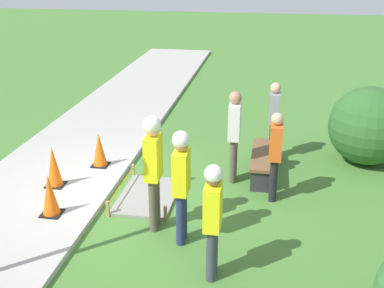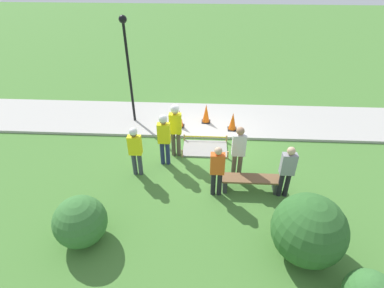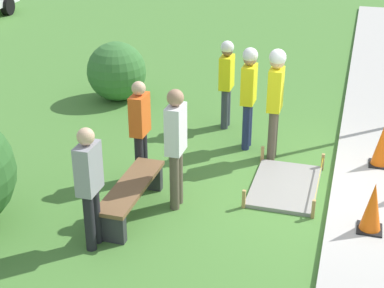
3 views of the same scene
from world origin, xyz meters
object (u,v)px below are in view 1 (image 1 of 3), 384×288
traffic_cone_far_patch (54,167)px  bystander_in_orange_shirt (275,152)px  bystander_in_gray_shirt (234,131)px  bystander_in_white_shirt (274,116)px  traffic_cone_sidewalk_edge (50,195)px  worker_trainee (213,213)px  park_bench (262,160)px  worker_supervisor (153,162)px  worker_assistant (181,177)px  traffic_cone_near_patch (99,150)px

traffic_cone_far_patch → bystander_in_orange_shirt: (-0.36, 4.09, 0.45)m
bystander_in_gray_shirt → bystander_in_white_shirt: bearing=150.1°
bystander_in_white_shirt → traffic_cone_sidewalk_edge: bearing=-47.6°
worker_trainee → park_bench: bearing=170.6°
worker_supervisor → traffic_cone_far_patch: bearing=-114.4°
worker_supervisor → bystander_in_white_shirt: size_ratio=1.14×
bystander_in_orange_shirt → bystander_in_white_shirt: 1.93m
worker_supervisor → bystander_in_white_shirt: bearing=150.6°
worker_assistant → worker_trainee: worker_assistant is taller
worker_supervisor → worker_assistant: (0.31, 0.51, -0.08)m
traffic_cone_near_patch → worker_assistant: bearing=42.9°
bystander_in_gray_shirt → park_bench: bearing=124.0°
traffic_cone_near_patch → bystander_in_gray_shirt: size_ratio=0.39×
traffic_cone_sidewalk_edge → bystander_in_white_shirt: bystander_in_white_shirt is taller
worker_supervisor → traffic_cone_sidewalk_edge: bearing=-88.8°
worker_supervisor → bystander_in_orange_shirt: bearing=125.5°
bystander_in_white_shirt → traffic_cone_far_patch: bearing=-60.5°
park_bench → worker_assistant: worker_assistant is taller
traffic_cone_sidewalk_edge → bystander_in_orange_shirt: 3.97m
bystander_in_orange_shirt → bystander_in_white_shirt: size_ratio=0.98×
park_bench → worker_supervisor: bearing=-35.1°
worker_supervisor → bystander_in_gray_shirt: worker_supervisor is taller
traffic_cone_near_patch → bystander_in_orange_shirt: bearing=79.2°
worker_trainee → bystander_in_orange_shirt: bearing=162.0°
traffic_cone_near_patch → worker_trainee: bearing=41.2°
worker_supervisor → bystander_in_gray_shirt: bearing=151.0°
traffic_cone_sidewalk_edge → worker_assistant: size_ratio=0.39×
bystander_in_orange_shirt → bystander_in_gray_shirt: size_ratio=0.91×
traffic_cone_far_patch → traffic_cone_sidewalk_edge: 1.11m
traffic_cone_near_patch → bystander_in_orange_shirt: (0.68, 3.57, 0.49)m
traffic_cone_far_patch → park_bench: 4.10m
traffic_cone_far_patch → bystander_in_gray_shirt: (-0.99, 3.30, 0.56)m
traffic_cone_far_patch → traffic_cone_sidewalk_edge: (1.03, 0.40, -0.03)m
traffic_cone_near_patch → bystander_in_white_shirt: (-1.25, 3.52, 0.51)m
traffic_cone_near_patch → bystander_in_white_shirt: bearing=109.6°
worker_trainee → worker_assistant: bearing=-144.2°
bystander_in_gray_shirt → traffic_cone_far_patch: bearing=-73.3°
worker_trainee → traffic_cone_near_patch: bearing=-138.8°
traffic_cone_sidewalk_edge → worker_assistant: (0.28, 2.30, 0.66)m
traffic_cone_far_patch → worker_assistant: 3.07m
park_bench → bystander_in_gray_shirt: bystander_in_gray_shirt is taller
traffic_cone_sidewalk_edge → worker_trainee: worker_trainee is taller
worker_supervisor → bystander_in_orange_shirt: size_ratio=1.17×
worker_supervisor → worker_trainee: (1.12, 1.09, -0.18)m
park_bench → bystander_in_white_shirt: 1.13m
traffic_cone_far_patch → worker_supervisor: 2.51m
traffic_cone_near_patch → bystander_in_white_shirt: size_ratio=0.42×
worker_supervisor → worker_assistant: 0.60m
bystander_in_orange_shirt → traffic_cone_sidewalk_edge: bearing=-69.4°
traffic_cone_far_patch → bystander_in_white_shirt: size_ratio=0.46×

